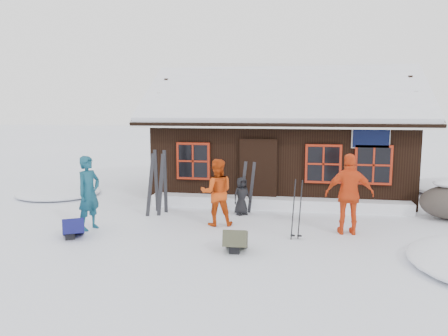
# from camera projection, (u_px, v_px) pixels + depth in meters

# --- Properties ---
(ground) EXTENTS (120.00, 120.00, 0.00)m
(ground) POSITION_uv_depth(u_px,v_px,m) (213.00, 226.00, 11.01)
(ground) COLOR white
(ground) RESTS_ON ground
(mountain_hut) EXTENTS (8.90, 6.09, 4.42)m
(mountain_hut) POSITION_uv_depth(u_px,v_px,m) (282.00, 148.00, 15.39)
(mountain_hut) COLOR black
(mountain_hut) RESTS_ON ground
(snow_drift) EXTENTS (7.60, 0.60, 0.35)m
(snow_drift) POSITION_uv_depth(u_px,v_px,m) (277.00, 203.00, 12.92)
(snow_drift) COLOR white
(snow_drift) RESTS_ON ground
(snow_mounds) EXTENTS (20.60, 13.20, 0.48)m
(snow_mounds) POSITION_uv_depth(u_px,v_px,m) (282.00, 212.00, 12.54)
(snow_mounds) COLOR white
(snow_mounds) RESTS_ON ground
(skier_teal) EXTENTS (0.62, 0.77, 1.82)m
(skier_teal) POSITION_uv_depth(u_px,v_px,m) (89.00, 193.00, 10.65)
(skier_teal) COLOR #124356
(skier_teal) RESTS_ON ground
(skier_orange_left) EXTENTS (0.95, 0.82, 1.70)m
(skier_orange_left) POSITION_uv_depth(u_px,v_px,m) (217.00, 192.00, 11.03)
(skier_orange_left) COLOR #C33E0D
(skier_orange_left) RESTS_ON ground
(skier_orange_right) EXTENTS (1.15, 0.54, 1.92)m
(skier_orange_right) POSITION_uv_depth(u_px,v_px,m) (349.00, 194.00, 10.24)
(skier_orange_right) COLOR #DE4316
(skier_orange_right) RESTS_ON ground
(skier_crouched) EXTENTS (0.62, 0.58, 1.06)m
(skier_crouched) POSITION_uv_depth(u_px,v_px,m) (242.00, 196.00, 12.16)
(skier_crouched) COLOR black
(skier_crouched) RESTS_ON ground
(ski_pair_left) EXTENTS (0.58, 0.16, 1.79)m
(ski_pair_left) POSITION_uv_depth(u_px,v_px,m) (156.00, 186.00, 11.98)
(ski_pair_left) COLOR black
(ski_pair_left) RESTS_ON ground
(ski_pair_mid) EXTENTS (0.44, 0.15, 1.84)m
(ski_pair_mid) POSITION_uv_depth(u_px,v_px,m) (161.00, 182.00, 12.47)
(ski_pair_mid) COLOR black
(ski_pair_mid) RESTS_ON ground
(ski_pair_right) EXTENTS (0.50, 0.11, 1.52)m
(ski_pair_right) POSITION_uv_depth(u_px,v_px,m) (247.00, 188.00, 12.35)
(ski_pair_right) COLOR black
(ski_pair_right) RESTS_ON ground
(ski_poles) EXTENTS (0.25, 0.12, 1.41)m
(ski_poles) POSITION_uv_depth(u_px,v_px,m) (297.00, 210.00, 9.86)
(ski_poles) COLOR black
(ski_poles) RESTS_ON ground
(backpack_blue) EXTENTS (0.71, 0.77, 0.34)m
(backpack_blue) POSITION_uv_depth(u_px,v_px,m) (73.00, 230.00, 10.05)
(backpack_blue) COLOR #121450
(backpack_blue) RESTS_ON ground
(backpack_olive) EXTENTS (0.52, 0.66, 0.35)m
(backpack_olive) POSITION_uv_depth(u_px,v_px,m) (236.00, 243.00, 9.10)
(backpack_olive) COLOR #40412E
(backpack_olive) RESTS_ON ground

